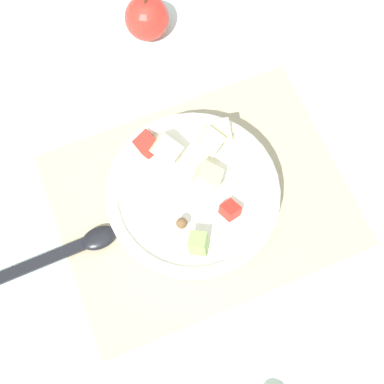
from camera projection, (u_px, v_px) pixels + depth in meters
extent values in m
plane|color=silver|center=(201.00, 200.00, 0.82)|extent=(2.40, 2.40, 0.00)
cube|color=tan|center=(201.00, 199.00, 0.81)|extent=(0.46, 0.35, 0.01)
cylinder|color=white|center=(192.00, 195.00, 0.79)|extent=(0.25, 0.25, 0.05)
torus|color=white|center=(192.00, 190.00, 0.76)|extent=(0.27, 0.27, 0.02)
cube|color=red|center=(230.00, 210.00, 0.74)|extent=(0.03, 0.03, 0.03)
cube|color=beige|center=(210.00, 141.00, 0.76)|extent=(0.05, 0.05, 0.05)
cube|color=beige|center=(218.00, 132.00, 0.78)|extent=(0.04, 0.05, 0.04)
cube|color=#93C160|center=(198.00, 243.00, 0.72)|extent=(0.04, 0.04, 0.04)
cube|color=beige|center=(207.00, 177.00, 0.74)|extent=(0.05, 0.05, 0.04)
sphere|color=brown|center=(182.00, 223.00, 0.73)|extent=(0.02, 0.02, 0.02)
cube|color=beige|center=(166.00, 149.00, 0.76)|extent=(0.05, 0.06, 0.05)
cube|color=red|center=(147.00, 144.00, 0.77)|extent=(0.04, 0.04, 0.04)
ellipsoid|color=black|center=(99.00, 237.00, 0.78)|extent=(0.06, 0.04, 0.01)
cube|color=black|center=(42.00, 261.00, 0.78)|extent=(0.15, 0.02, 0.01)
sphere|color=red|center=(147.00, 18.00, 0.88)|extent=(0.08, 0.08, 0.08)
cylinder|color=brown|center=(145.00, 0.00, 0.84)|extent=(0.00, 0.00, 0.01)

